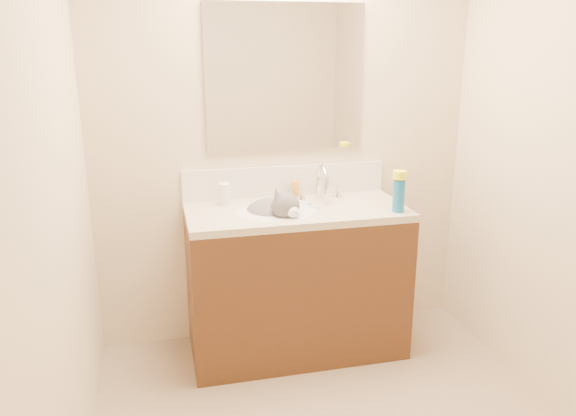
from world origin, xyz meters
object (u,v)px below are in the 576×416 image
amber_bottle (295,189)px  spray_can (399,196)px  cat (273,216)px  faucet (321,185)px  pill_bottle (225,194)px  vanity_cabinet (296,284)px  basin (276,224)px  silver_jar (289,194)px

amber_bottle → spray_can: bearing=-41.0°
cat → amber_bottle: size_ratio=4.42×
faucet → pill_bottle: (-0.55, 0.03, -0.03)m
vanity_cabinet → amber_bottle: amber_bottle is taller
cat → amber_bottle: cat is taller
cat → amber_bottle: (0.18, 0.22, 0.08)m
faucet → cat: bearing=-155.6°
vanity_cabinet → cat: cat is taller
vanity_cabinet → pill_bottle: size_ratio=9.98×
basin → silver_jar: bearing=61.9°
basin → amber_bottle: amber_bottle is taller
faucet → vanity_cabinet: bearing=-142.7°
vanity_cabinet → cat: size_ratio=2.80×
basin → faucet: size_ratio=1.61×
cat → spray_can: spray_can is taller
pill_bottle → silver_jar: 0.38m
basin → silver_jar: size_ratio=7.63×
pill_bottle → faucet: bearing=-3.3°
basin → faucet: 0.38m
faucet → amber_bottle: faucet is taller
vanity_cabinet → cat: bearing=-177.7°
faucet → spray_can: size_ratio=1.60×
basin → amber_bottle: size_ratio=4.65×
cat → silver_jar: cat is taller
pill_bottle → spray_can: bearing=-22.0°
pill_bottle → spray_can: (0.88, -0.36, 0.03)m
pill_bottle → spray_can: 0.95m
basin → spray_can: 0.67m
cat → silver_jar: (0.14, 0.21, 0.06)m
basin → pill_bottle: pill_bottle is taller
faucet → silver_jar: faucet is taller
faucet → silver_jar: size_ratio=4.75×
silver_jar → amber_bottle: size_ratio=0.61×
spray_can → basin: bearing=166.0°
spray_can → silver_jar: bearing=142.6°
pill_bottle → silver_jar: pill_bottle is taller
faucet → amber_bottle: (-0.13, 0.08, -0.04)m
amber_bottle → silver_jar: bearing=-162.0°
faucet → silver_jar: bearing=159.7°
faucet → basin: bearing=-150.9°
silver_jar → amber_bottle: amber_bottle is taller
cat → pill_bottle: (-0.24, 0.17, 0.09)m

